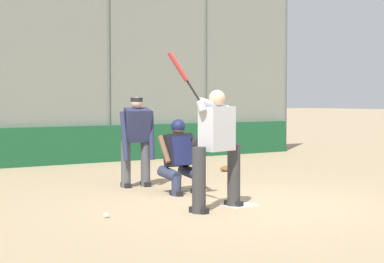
{
  "coord_description": "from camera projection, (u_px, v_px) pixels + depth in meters",
  "views": [
    {
      "loc": [
        5.81,
        7.38,
        1.55
      ],
      "look_at": [
        0.15,
        -1.0,
        1.05
      ],
      "focal_mm": 60.0,
      "sensor_mm": 36.0,
      "label": 1
    }
  ],
  "objects": [
    {
      "name": "padding_wall",
      "position": [
        55.0,
        146.0,
        15.23
      ],
      "size": [
        14.55,
        0.18,
        0.91
      ],
      "primitive_type": "cube",
      "color": "#19512D",
      "rests_on": "ground_plane"
    },
    {
      "name": "batter_at_plate",
      "position": [
        216.0,
        145.0,
        9.0
      ],
      "size": [
        1.12,
        0.54,
        2.21
      ],
      "rotation": [
        0.0,
        0.0,
        0.23
      ],
      "color": "#333333",
      "rests_on": "ground_plane"
    },
    {
      "name": "spare_bat_by_padding",
      "position": [
        167.0,
        160.0,
        16.14
      ],
      "size": [
        0.36,
        0.87,
        0.07
      ],
      "rotation": [
        0.0,
        0.0,
        4.36
      ],
      "color": "black",
      "rests_on": "ground_plane"
    },
    {
      "name": "catcher_behind_plate",
      "position": [
        181.0,
        155.0,
        10.59
      ],
      "size": [
        0.65,
        0.76,
        1.23
      ],
      "rotation": [
        0.0,
        0.0,
        0.03
      ],
      "color": "#2D334C",
      "rests_on": "ground_plane"
    },
    {
      "name": "fielding_glove_on_dirt",
      "position": [
        227.0,
        169.0,
        13.9
      ],
      "size": [
        0.33,
        0.25,
        0.12
      ],
      "color": "brown",
      "rests_on": "ground_plane"
    },
    {
      "name": "bleachers_beyond",
      "position": [
        97.0,
        136.0,
        18.68
      ],
      "size": [
        10.39,
        2.5,
        1.48
      ],
      "color": "slate",
      "rests_on": "ground_plane"
    },
    {
      "name": "ground_plane",
      "position": [
        238.0,
        205.0,
        9.43
      ],
      "size": [
        160.0,
        160.0,
        0.0
      ],
      "primitive_type": "plane",
      "color": "tan"
    },
    {
      "name": "home_plate_marker",
      "position": [
        238.0,
        205.0,
        9.43
      ],
      "size": [
        0.43,
        0.43,
        0.01
      ],
      "primitive_type": "cube",
      "color": "white",
      "rests_on": "ground_plane"
    },
    {
      "name": "backstop_fence",
      "position": [
        53.0,
        62.0,
        15.21
      ],
      "size": [
        14.92,
        0.08,
        4.72
      ],
      "color": "#515651",
      "rests_on": "ground_plane"
    },
    {
      "name": "baseball_loose",
      "position": [
        106.0,
        215.0,
        8.41
      ],
      "size": [
        0.07,
        0.07,
        0.07
      ],
      "primitive_type": "sphere",
      "color": "white",
      "rests_on": "ground_plane"
    },
    {
      "name": "umpire_home",
      "position": [
        137.0,
        139.0,
        11.35
      ],
      "size": [
        0.65,
        0.45,
        1.6
      ],
      "rotation": [
        0.0,
        0.0,
        -0.13
      ],
      "color": "#4C4C51",
      "rests_on": "ground_plane"
    }
  ]
}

